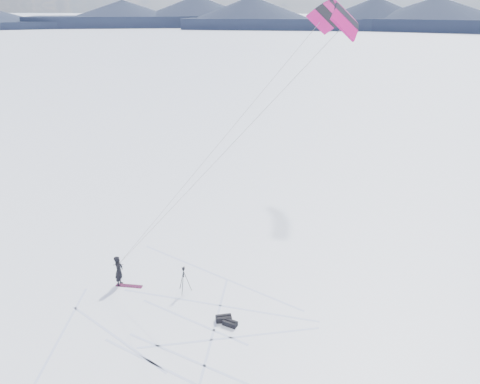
% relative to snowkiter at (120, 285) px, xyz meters
% --- Properties ---
extents(ground, '(1800.00, 1800.00, 0.00)m').
position_rel_snowkiter_xyz_m(ground, '(2.52, -1.92, 0.00)').
color(ground, white).
extents(horizon_hills, '(704.00, 704.00, 10.06)m').
position_rel_snowkiter_xyz_m(horizon_hills, '(2.52, -1.92, 4.38)').
color(horizon_hills, '#171F30').
rests_on(horizon_hills, ground).
extents(snow_tracks, '(17.62, 14.39, 0.01)m').
position_rel_snowkiter_xyz_m(snow_tracks, '(1.96, -2.64, 0.00)').
color(snow_tracks, '#ADB8DC').
rests_on(snow_tracks, ground).
extents(snowkiter, '(0.49, 0.68, 1.77)m').
position_rel_snowkiter_xyz_m(snowkiter, '(0.00, 0.00, 0.00)').
color(snowkiter, black).
rests_on(snowkiter, ground).
extents(snowboard, '(1.49, 0.29, 0.04)m').
position_rel_snowkiter_xyz_m(snowboard, '(0.54, -0.08, 0.02)').
color(snowboard, maroon).
rests_on(snowboard, ground).
extents(tripod, '(0.72, 0.66, 1.50)m').
position_rel_snowkiter_xyz_m(tripod, '(3.70, -0.11, 0.96)').
color(tripod, black).
rests_on(tripod, ground).
extents(gear_bag_a, '(0.85, 0.60, 0.35)m').
position_rel_snowkiter_xyz_m(gear_bag_a, '(6.27, -2.29, 0.15)').
color(gear_bag_a, black).
rests_on(gear_bag_a, ground).
extents(gear_bag_b, '(0.78, 0.56, 0.32)m').
position_rel_snowkiter_xyz_m(gear_bag_b, '(6.63, -2.58, 0.14)').
color(gear_bag_b, black).
rests_on(gear_bag_b, ground).
extents(power_kite, '(12.02, 5.38, 13.42)m').
position_rel_snowkiter_xyz_m(power_kite, '(10.76, 2.32, 13.82)').
color(power_kite, '#BA0B61').
rests_on(power_kite, ground).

